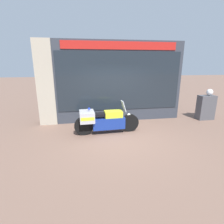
# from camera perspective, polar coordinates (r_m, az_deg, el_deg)

# --- Properties ---
(ground_plane) EXTENTS (60.00, 60.00, 0.00)m
(ground_plane) POSITION_cam_1_polar(r_m,az_deg,el_deg) (6.32, 3.10, -8.17)
(ground_plane) COLOR #7A5B4C
(shop_building) EXTENTS (6.29, 0.55, 3.48)m
(shop_building) POSITION_cam_1_polar(r_m,az_deg,el_deg) (7.73, -2.50, 9.69)
(shop_building) COLOR #333842
(shop_building) RESTS_ON ground
(window_display) EXTENTS (5.13, 0.30, 1.96)m
(window_display) POSITION_cam_1_polar(r_m,az_deg,el_deg) (8.10, 1.99, 0.75)
(window_display) COLOR slate
(window_display) RESTS_ON ground
(paramedic_motorcycle) EXTENTS (2.44, 0.69, 1.22)m
(paramedic_motorcycle) POSITION_cam_1_polar(r_m,az_deg,el_deg) (6.48, -2.98, -2.63)
(paramedic_motorcycle) COLOR black
(paramedic_motorcycle) RESTS_ON ground
(utility_cabinet) EXTENTS (0.75, 0.41, 1.13)m
(utility_cabinet) POSITION_cam_1_polar(r_m,az_deg,el_deg) (9.21, 28.27, 1.31)
(utility_cabinet) COLOR #4C4C51
(utility_cabinet) RESTS_ON ground
(white_helmet) EXTENTS (0.29, 0.29, 0.29)m
(white_helmet) POSITION_cam_1_polar(r_m,az_deg,el_deg) (9.19, 29.27, 5.67)
(white_helmet) COLOR white
(white_helmet) RESTS_ON utility_cabinet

